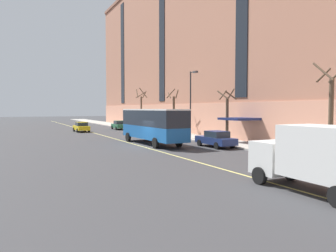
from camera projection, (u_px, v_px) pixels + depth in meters
ground_plane at (145, 147)px, 31.46m from camera, size 260.00×260.00×0.00m
sidewalk at (209, 139)px, 38.21m from camera, size 4.53×160.00×0.15m
apartment_facade at (283, 17)px, 38.39m from camera, size 15.20×110.00×28.84m
city_bus at (153, 124)px, 33.52m from camera, size 2.96×11.08×3.61m
parked_car_navy_1 at (216, 139)px, 31.08m from camera, size 1.97×4.68×1.56m
parked_car_champagne_2 at (159, 131)px, 42.77m from camera, size 1.93×4.34×1.56m
parked_car_green_3 at (119, 125)px, 57.38m from camera, size 2.03×4.55×1.56m
box_truck at (327, 156)px, 13.65m from camera, size 2.38×7.05×2.95m
taxi_cab at (81, 127)px, 51.48m from camera, size 2.04×4.36×1.56m
street_tree_near_corner at (330, 111)px, 23.48m from camera, size 1.75×1.83×6.86m
street_tree_mid_block at (227, 114)px, 34.51m from camera, size 1.60×1.72×5.63m
street_tree_far_uptown at (174, 112)px, 45.63m from camera, size 1.52×1.50×6.36m
street_tree_far_downtown at (141, 109)px, 56.64m from camera, size 1.91×1.89×7.07m
street_lamp at (191, 98)px, 38.30m from camera, size 0.36×1.48×7.85m
lane_centerline at (133, 144)px, 34.06m from camera, size 0.16×140.00×0.01m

